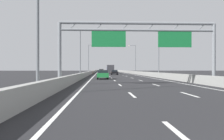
% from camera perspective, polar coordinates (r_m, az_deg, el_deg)
% --- Properties ---
extents(ground_plane, '(260.00, 260.00, 0.00)m').
position_cam_1_polar(ground_plane, '(102.20, -0.64, -0.65)').
color(ground_plane, '#262628').
extents(lane_dash_left_0, '(0.16, 3.00, 0.01)m').
position_cam_1_polar(lane_dash_left_0, '(6.15, 16.18, -14.82)').
color(lane_dash_left_0, white).
rests_on(lane_dash_left_0, ground_plane).
extents(lane_dash_left_1, '(0.16, 3.00, 0.01)m').
position_cam_1_polar(lane_dash_left_1, '(14.83, 4.78, -5.94)').
color(lane_dash_left_1, white).
rests_on(lane_dash_left_1, ground_plane).
extents(lane_dash_left_2, '(0.16, 3.00, 0.01)m').
position_cam_1_polar(lane_dash_left_2, '(23.75, 1.94, -3.61)').
color(lane_dash_left_2, white).
rests_on(lane_dash_left_2, ground_plane).
extents(lane_dash_left_3, '(0.16, 3.00, 0.01)m').
position_cam_1_polar(lane_dash_left_3, '(32.72, 0.65, -2.55)').
color(lane_dash_left_3, white).
rests_on(lane_dash_left_3, ground_plane).
extents(lane_dash_left_4, '(0.16, 3.00, 0.01)m').
position_cam_1_polar(lane_dash_left_4, '(41.69, -0.08, -1.95)').
color(lane_dash_left_4, white).
rests_on(lane_dash_left_4, ground_plane).
extents(lane_dash_left_5, '(0.16, 3.00, 0.01)m').
position_cam_1_polar(lane_dash_left_5, '(50.68, -0.55, -1.56)').
color(lane_dash_left_5, white).
rests_on(lane_dash_left_5, ground_plane).
extents(lane_dash_left_6, '(0.16, 3.00, 0.01)m').
position_cam_1_polar(lane_dash_left_6, '(59.67, -0.88, -1.28)').
color(lane_dash_left_6, white).
rests_on(lane_dash_left_6, ground_plane).
extents(lane_dash_left_7, '(0.16, 3.00, 0.01)m').
position_cam_1_polar(lane_dash_left_7, '(68.67, -1.12, -1.08)').
color(lane_dash_left_7, white).
rests_on(lane_dash_left_7, ground_plane).
extents(lane_dash_left_8, '(0.16, 3.00, 0.01)m').
position_cam_1_polar(lane_dash_left_8, '(77.66, -1.31, -0.93)').
color(lane_dash_left_8, white).
rests_on(lane_dash_left_8, ground_plane).
extents(lane_dash_left_9, '(0.16, 3.00, 0.01)m').
position_cam_1_polar(lane_dash_left_9, '(86.66, -1.45, -0.81)').
color(lane_dash_left_9, white).
rests_on(lane_dash_left_9, ground_plane).
extents(lane_dash_left_10, '(0.16, 3.00, 0.01)m').
position_cam_1_polar(lane_dash_left_10, '(95.65, -1.57, -0.71)').
color(lane_dash_left_10, white).
rests_on(lane_dash_left_10, ground_plane).
extents(lane_dash_left_11, '(0.16, 3.00, 0.01)m').
position_cam_1_polar(lane_dash_left_11, '(104.65, -1.67, -0.63)').
color(lane_dash_left_11, white).
rests_on(lane_dash_left_11, ground_plane).
extents(lane_dash_left_12, '(0.16, 3.00, 0.01)m').
position_cam_1_polar(lane_dash_left_12, '(113.65, -1.76, -0.56)').
color(lane_dash_left_12, white).
rests_on(lane_dash_left_12, ground_plane).
extents(lane_dash_left_13, '(0.16, 3.00, 0.01)m').
position_cam_1_polar(lane_dash_left_13, '(122.65, -1.83, -0.50)').
color(lane_dash_left_13, white).
rests_on(lane_dash_left_13, ground_plane).
extents(lane_dash_left_14, '(0.16, 3.00, 0.01)m').
position_cam_1_polar(lane_dash_left_14, '(131.64, -1.89, -0.45)').
color(lane_dash_left_14, white).
rests_on(lane_dash_left_14, ground_plane).
extents(lane_dash_left_15, '(0.16, 3.00, 0.01)m').
position_cam_1_polar(lane_dash_left_15, '(140.64, -1.94, -0.40)').
color(lane_dash_left_15, white).
rests_on(lane_dash_left_15, ground_plane).
extents(lane_dash_left_16, '(0.16, 3.00, 0.01)m').
position_cam_1_polar(lane_dash_left_16, '(149.64, -1.99, -0.36)').
color(lane_dash_left_16, white).
rests_on(lane_dash_left_16, ground_plane).
extents(lane_dash_left_17, '(0.16, 3.00, 0.01)m').
position_cam_1_polar(lane_dash_left_17, '(158.64, -2.03, -0.33)').
color(lane_dash_left_17, white).
rests_on(lane_dash_left_17, ground_plane).
extents(lane_dash_right_1, '(0.16, 3.00, 0.01)m').
position_cam_1_polar(lane_dash_right_1, '(15.71, 17.97, -5.60)').
color(lane_dash_right_1, white).
rests_on(lane_dash_right_1, ground_plane).
extents(lane_dash_right_2, '(0.16, 3.00, 0.01)m').
position_cam_1_polar(lane_dash_right_2, '(24.31, 10.44, -3.52)').
color(lane_dash_right_2, white).
rests_on(lane_dash_right_2, ground_plane).
extents(lane_dash_right_3, '(0.16, 3.00, 0.01)m').
position_cam_1_polar(lane_dash_right_3, '(33.12, 6.89, -2.52)').
color(lane_dash_right_3, white).
rests_on(lane_dash_right_3, ground_plane).
extents(lane_dash_right_4, '(0.16, 3.00, 0.01)m').
position_cam_1_polar(lane_dash_right_4, '(42.02, 4.84, -1.93)').
color(lane_dash_right_4, white).
rests_on(lane_dash_right_4, ground_plane).
extents(lane_dash_right_5, '(0.16, 3.00, 0.01)m').
position_cam_1_polar(lane_dash_right_5, '(50.95, 3.50, -1.55)').
color(lane_dash_right_5, white).
rests_on(lane_dash_right_5, ground_plane).
extents(lane_dash_right_6, '(0.16, 3.00, 0.01)m').
position_cam_1_polar(lane_dash_right_6, '(59.90, 2.57, -1.28)').
color(lane_dash_right_6, white).
rests_on(lane_dash_right_6, ground_plane).
extents(lane_dash_right_7, '(0.16, 3.00, 0.01)m').
position_cam_1_polar(lane_dash_right_7, '(68.86, 1.88, -1.08)').
color(lane_dash_right_7, white).
rests_on(lane_dash_right_7, ground_plane).
extents(lane_dash_right_8, '(0.16, 3.00, 0.01)m').
position_cam_1_polar(lane_dash_right_8, '(77.83, 1.35, -0.93)').
color(lane_dash_right_8, white).
rests_on(lane_dash_right_8, ground_plane).
extents(lane_dash_right_9, '(0.16, 3.00, 0.01)m').
position_cam_1_polar(lane_dash_right_9, '(86.81, 0.92, -0.81)').
color(lane_dash_right_9, white).
rests_on(lane_dash_right_9, ground_plane).
extents(lane_dash_right_10, '(0.16, 3.00, 0.01)m').
position_cam_1_polar(lane_dash_right_10, '(95.79, 0.58, -0.71)').
color(lane_dash_right_10, white).
rests_on(lane_dash_right_10, ground_plane).
extents(lane_dash_right_11, '(0.16, 3.00, 0.01)m').
position_cam_1_polar(lane_dash_right_11, '(104.78, 0.30, -0.62)').
color(lane_dash_right_11, white).
rests_on(lane_dash_right_11, ground_plane).
extents(lane_dash_right_12, '(0.16, 3.00, 0.01)m').
position_cam_1_polar(lane_dash_right_12, '(113.77, 0.06, -0.55)').
color(lane_dash_right_12, white).
rests_on(lane_dash_right_12, ground_plane).
extents(lane_dash_right_13, '(0.16, 3.00, 0.01)m').
position_cam_1_polar(lane_dash_right_13, '(122.75, -0.15, -0.50)').
color(lane_dash_right_13, white).
rests_on(lane_dash_right_13, ground_plane).
extents(lane_dash_right_14, '(0.16, 3.00, 0.01)m').
position_cam_1_polar(lane_dash_right_14, '(131.75, -0.32, -0.45)').
color(lane_dash_right_14, white).
rests_on(lane_dash_right_14, ground_plane).
extents(lane_dash_right_15, '(0.16, 3.00, 0.01)m').
position_cam_1_polar(lane_dash_right_15, '(140.74, -0.48, -0.40)').
color(lane_dash_right_15, white).
rests_on(lane_dash_right_15, ground_plane).
extents(lane_dash_right_16, '(0.16, 3.00, 0.01)m').
position_cam_1_polar(lane_dash_right_16, '(149.73, -0.61, -0.36)').
color(lane_dash_right_16, white).
rests_on(lane_dash_right_16, ground_plane).
extents(lane_dash_right_17, '(0.16, 3.00, 0.01)m').
position_cam_1_polar(lane_dash_right_17, '(158.72, -0.73, -0.33)').
color(lane_dash_right_17, white).
rests_on(lane_dash_right_17, ground_plane).
extents(edge_line_left, '(0.16, 176.00, 0.01)m').
position_cam_1_polar(edge_line_left, '(90.15, -3.70, -0.77)').
color(edge_line_left, white).
rests_on(edge_line_left, ground_plane).
extents(edge_line_right, '(0.16, 176.00, 0.01)m').
position_cam_1_polar(edge_line_right, '(90.58, 2.96, -0.76)').
color(edge_line_right, white).
rests_on(edge_line_right, ground_plane).
extents(barrier_left, '(0.45, 220.00, 0.95)m').
position_cam_1_polar(barrier_left, '(112.17, -4.35, -0.33)').
color(barrier_left, '#9E9E99').
rests_on(barrier_left, ground_plane).
extents(barrier_right, '(0.45, 220.00, 0.95)m').
position_cam_1_polar(barrier_right, '(112.63, 2.69, -0.32)').
color(barrier_right, '#9E9E99').
rests_on(barrier_right, ground_plane).
extents(sign_gantry, '(15.92, 0.36, 6.36)m').
position_cam_1_polar(sign_gantry, '(24.20, 6.45, 7.84)').
color(sign_gantry, gray).
rests_on(sign_gantry, ground_plane).
extents(streetlamp_left_near, '(2.58, 0.28, 9.50)m').
position_cam_1_polar(streetlamp_left_near, '(16.11, -16.56, 13.86)').
color(streetlamp_left_near, slate).
rests_on(streetlamp_left_near, ground_plane).
extents(streetlamp_left_mid, '(2.58, 0.28, 9.50)m').
position_cam_1_polar(streetlamp_left_mid, '(46.72, -7.34, 4.91)').
color(streetlamp_left_mid, slate).
rests_on(streetlamp_left_mid, ground_plane).
extents(streetlamp_right_mid, '(2.58, 0.28, 9.50)m').
position_cam_1_polar(streetlamp_right_mid, '(47.89, 10.83, 4.79)').
color(streetlamp_right_mid, slate).
rests_on(streetlamp_right_mid, ground_plane).
extents(streetlamp_left_far, '(2.58, 0.28, 9.50)m').
position_cam_1_polar(streetlamp_left_far, '(77.81, -5.49, 3.04)').
color(streetlamp_left_far, slate).
rests_on(streetlamp_left_far, ground_plane).
extents(streetlamp_right_far, '(2.58, 0.28, 9.50)m').
position_cam_1_polar(streetlamp_right_far, '(78.52, 5.48, 3.02)').
color(streetlamp_right_far, slate).
rests_on(streetlamp_right_far, ground_plane).
extents(red_car, '(1.75, 4.63, 1.52)m').
position_cam_1_polar(red_car, '(95.77, -2.65, -0.25)').
color(red_car, red).
rests_on(red_car, ground_plane).
extents(green_car, '(1.77, 4.61, 1.43)m').
position_cam_1_polar(green_car, '(38.00, -2.25, -1.04)').
color(green_car, '#1E7A38').
rests_on(green_car, ground_plane).
extents(black_car, '(1.79, 4.11, 1.34)m').
position_cam_1_polar(black_car, '(65.97, 0.57, -0.53)').
color(black_car, black).
rests_on(black_car, ground_plane).
extents(orange_car, '(1.83, 4.55, 1.56)m').
position_cam_1_polar(orange_car, '(88.37, -2.57, -0.28)').
color(orange_car, orange).
rests_on(orange_car, ground_plane).
extents(silver_car, '(1.83, 4.43, 1.46)m').
position_cam_1_polar(silver_car, '(119.38, -2.56, -0.16)').
color(silver_car, '#A8ADB2').
rests_on(silver_car, ground_plane).
extents(box_truck, '(2.46, 8.19, 3.04)m').
position_cam_1_polar(box_truck, '(87.88, -0.41, 0.29)').
color(box_truck, '#194799').
rests_on(box_truck, ground_plane).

